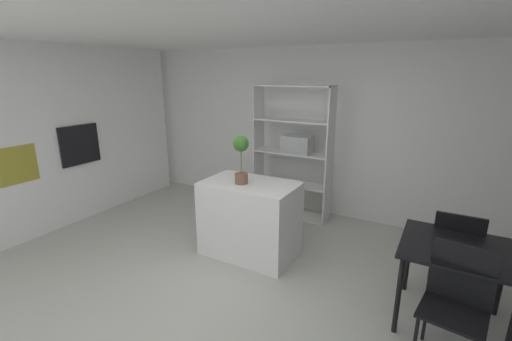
# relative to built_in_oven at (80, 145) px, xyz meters

# --- Properties ---
(ground_plane) EXTENTS (10.15, 10.15, 0.00)m
(ground_plane) POSITION_rel_built_in_oven_xyz_m (2.93, -0.62, -1.17)
(ground_plane) COLOR beige
(ceiling_slab) EXTENTS (7.37, 5.42, 0.06)m
(ceiling_slab) POSITION_rel_built_in_oven_xyz_m (2.93, -0.62, 1.46)
(ceiling_slab) COLOR white
(ceiling_slab) RESTS_ON ground_plane
(back_partition) EXTENTS (7.37, 0.06, 2.60)m
(back_partition) POSITION_rel_built_in_oven_xyz_m (2.93, 2.06, 0.13)
(back_partition) COLOR white
(back_partition) RESTS_ON ground_plane
(tall_cabinet_run_left) EXTENTS (0.68, 4.87, 2.60)m
(tall_cabinet_run_left) POSITION_rel_built_in_oven_xyz_m (-0.36, -0.62, 0.13)
(tall_cabinet_run_left) COLOR white
(tall_cabinet_run_left) RESTS_ON ground_plane
(built_in_oven) EXTENTS (0.06, 0.61, 0.59)m
(built_in_oven) POSITION_rel_built_in_oven_xyz_m (0.00, 0.00, 0.00)
(built_in_oven) COLOR black
(built_in_oven) RESTS_ON ground_plane
(kitchen_island) EXTENTS (1.13, 0.70, 0.94)m
(kitchen_island) POSITION_rel_built_in_oven_xyz_m (2.77, 0.29, -0.70)
(kitchen_island) COLOR white
(kitchen_island) RESTS_ON ground_plane
(potted_plant_on_island) EXTENTS (0.19, 0.19, 0.58)m
(potted_plant_on_island) POSITION_rel_built_in_oven_xyz_m (2.70, 0.23, 0.11)
(potted_plant_on_island) COLOR brown
(potted_plant_on_island) RESTS_ON kitchen_island
(open_bookshelf) EXTENTS (1.21, 0.34, 2.03)m
(open_bookshelf) POSITION_rel_built_in_oven_xyz_m (2.71, 1.69, -0.16)
(open_bookshelf) COLOR white
(open_bookshelf) RESTS_ON ground_plane
(dining_table) EXTENTS (0.92, 0.83, 0.77)m
(dining_table) POSITION_rel_built_in_oven_xyz_m (4.98, 0.09, -0.50)
(dining_table) COLOR black
(dining_table) RESTS_ON ground_plane
(dining_chair_far) EXTENTS (0.43, 0.41, 0.93)m
(dining_chair_far) POSITION_rel_built_in_oven_xyz_m (4.98, 0.53, -0.61)
(dining_chair_far) COLOR black
(dining_chair_far) RESTS_ON ground_plane
(dining_chair_near) EXTENTS (0.51, 0.46, 0.96)m
(dining_chair_near) POSITION_rel_built_in_oven_xyz_m (4.99, -0.35, -0.60)
(dining_chair_near) COLOR black
(dining_chair_near) RESTS_ON ground_plane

